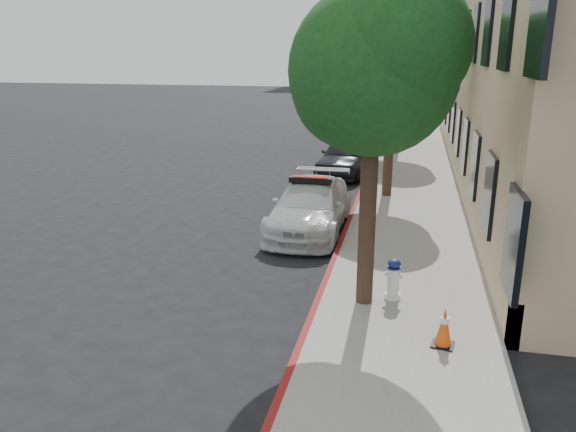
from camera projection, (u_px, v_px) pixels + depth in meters
The scene contains 12 objects.
ground at pixel (244, 258), 12.81m from camera, with size 120.00×120.00×0.00m, color black.
sidewalk at pixel (410, 172), 21.40m from camera, with size 3.20×50.00×0.15m, color gray.
curb_strip at pixel (370, 170), 21.72m from camera, with size 0.12×50.00×0.15m, color maroon.
building at pixel (555, 39), 23.51m from camera, with size 8.00×36.00×10.00m, color tan.
tree_near at pixel (375, 69), 9.10m from camera, with size 2.92×2.82×5.62m.
tree_mid at pixel (394, 64), 16.61m from camera, with size 2.77×2.64×5.43m.
tree_far at pixel (402, 54), 24.03m from camera, with size 3.10×3.00×5.81m.
police_car at pixel (310, 206), 14.63m from camera, with size 1.83×4.47×1.45m.
parked_car_mid at pixel (346, 156), 21.23m from camera, with size 1.67×4.14×1.41m, color black.
parked_car_far at pixel (361, 128), 28.23m from camera, with size 1.63×4.68×1.54m, color #151636.
fire_hydrant at pixel (393, 279), 10.30m from camera, with size 0.33×0.30×0.77m.
traffic_cone at pixel (444, 327), 8.67m from camera, with size 0.39×0.39×0.64m.
Camera 1 is at (3.57, -11.50, 4.59)m, focal length 35.00 mm.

